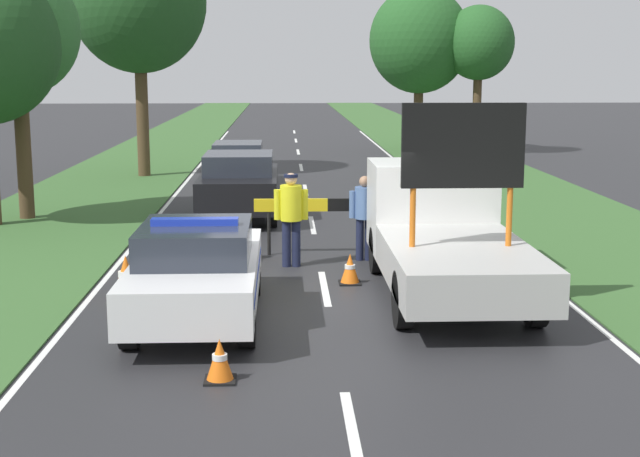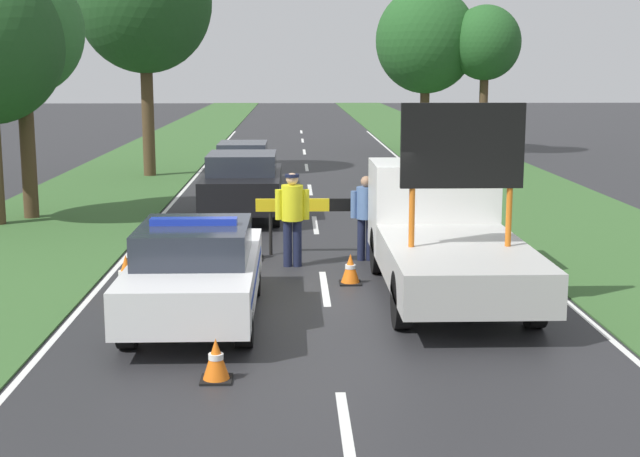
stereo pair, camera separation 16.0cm
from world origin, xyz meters
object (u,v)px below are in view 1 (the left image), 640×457
pedestrian_civilian (364,211)px  roadside_tree_far_left (479,44)px  road_barrier (328,208)px  traffic_cone_centre_front (220,360)px  police_officer (291,211)px  police_car (197,270)px  roadside_tree_near_right (138,2)px  traffic_cone_near_truck (126,277)px  queued_car_van_white (238,163)px  traffic_cone_near_police (248,242)px  work_truck (443,232)px  roadside_tree_mid_left (420,41)px  roadside_tree_mid_right (17,32)px  queued_car_sedan_black (239,184)px  traffic_cone_behind_barrier (350,269)px

pedestrian_civilian → roadside_tree_far_left: roadside_tree_far_left is taller
road_barrier → traffic_cone_centre_front: (-1.68, -7.33, -0.68)m
police_officer → police_car: bearing=67.5°
police_officer → roadside_tree_far_left: size_ratio=0.28×
police_car → roadside_tree_near_right: 18.99m
pedestrian_civilian → traffic_cone_near_truck: (-4.17, -2.78, -0.62)m
queued_car_van_white → roadside_tree_near_right: size_ratio=0.55×
traffic_cone_near_police → traffic_cone_centre_front: 6.96m
work_truck → road_barrier: size_ratio=1.88×
road_barrier → roadside_tree_near_right: 15.30m
roadside_tree_far_left → work_truck: bearing=-103.5°
queued_car_van_white → roadside_tree_mid_left: bearing=-123.8°
traffic_cone_near_truck → roadside_tree_mid_right: size_ratio=0.12×
roadside_tree_near_right → roadside_tree_far_left: roadside_tree_near_right is taller
roadside_tree_near_right → traffic_cone_near_truck: bearing=-82.4°
traffic_cone_centre_front → queued_car_sedan_black: size_ratio=0.12×
traffic_cone_near_truck → roadside_tree_mid_right: 9.75m
traffic_cone_centre_front → traffic_cone_behind_barrier: bearing=68.1°
road_barrier → queued_car_sedan_black: bearing=111.9°
work_truck → roadside_tree_mid_left: bearing=-96.4°
roadside_tree_mid_right → roadside_tree_near_right: bearing=79.7°
work_truck → pedestrian_civilian: 2.68m
police_officer → traffic_cone_centre_front: (-0.93, -6.26, -0.80)m
queued_car_van_white → roadside_tree_mid_right: roadside_tree_mid_right is taller
traffic_cone_near_truck → traffic_cone_behind_barrier: bearing=12.9°
road_barrier → police_car: bearing=-117.0°
road_barrier → traffic_cone_near_police: size_ratio=4.21×
pedestrian_civilian → roadside_tree_mid_right: 10.15m
traffic_cone_centre_front → traffic_cone_near_truck: size_ratio=0.74×
roadside_tree_mid_left → traffic_cone_near_police: bearing=-106.9°
police_car → roadside_tree_mid_right: 11.20m
roadside_tree_near_right → roadside_tree_far_left: bearing=29.1°
police_car → traffic_cone_behind_barrier: (2.46, 2.14, -0.50)m
work_truck → road_barrier: work_truck is taller
traffic_cone_near_truck → roadside_tree_far_left: roadside_tree_far_left is taller
pedestrian_civilian → traffic_cone_centre_front: 7.20m
roadside_tree_mid_right → work_truck: bearing=-39.8°
traffic_cone_near_truck → roadside_tree_mid_right: roadside_tree_mid_right is taller
roadside_tree_mid_right → roadside_tree_far_left: bearing=47.4°
police_car → roadside_tree_mid_right: (-5.09, 9.21, 3.81)m
traffic_cone_behind_barrier → roadside_tree_near_right: (-5.96, 15.80, 5.63)m
police_car → traffic_cone_near_police: bearing=76.0°
police_car → road_barrier: size_ratio=1.55×
road_barrier → roadside_tree_far_left: size_ratio=0.47×
queued_car_van_white → traffic_cone_centre_front: bearing=92.0°
police_car → roadside_tree_mid_right: bearing=113.0°
traffic_cone_centre_front → queued_car_van_white: 17.97m
police_officer → roadside_tree_mid_right: size_ratio=0.29×
work_truck → roadside_tree_near_right: roadside_tree_near_right is taller
pedestrian_civilian → roadside_tree_mid_left: size_ratio=0.23×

